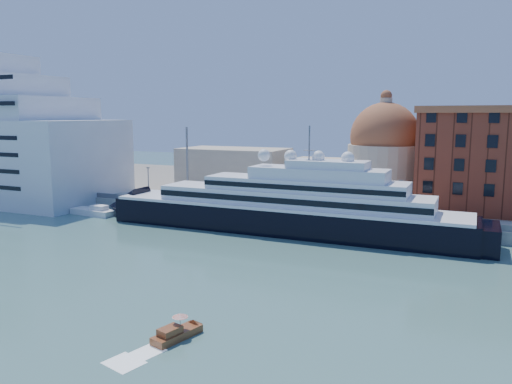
% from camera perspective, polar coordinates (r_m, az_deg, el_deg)
% --- Properties ---
extents(ground, '(400.00, 400.00, 0.00)m').
position_cam_1_polar(ground, '(84.68, -7.93, -7.25)').
color(ground, '#3A645D').
rests_on(ground, ground).
extents(quay, '(180.00, 10.00, 2.50)m').
position_cam_1_polar(quay, '(113.84, 1.12, -2.38)').
color(quay, gray).
rests_on(quay, ground).
extents(land, '(260.00, 72.00, 2.00)m').
position_cam_1_polar(land, '(151.97, 7.14, 0.26)').
color(land, slate).
rests_on(land, ground).
extents(quay_fence, '(180.00, 0.10, 1.20)m').
position_cam_1_polar(quay_fence, '(109.43, 0.21, -1.85)').
color(quay_fence, slate).
rests_on(quay_fence, quay).
extents(superyacht, '(83.25, 11.54, 24.88)m').
position_cam_1_polar(superyacht, '(101.13, 1.69, -2.04)').
color(superyacht, black).
rests_on(superyacht, ground).
extents(service_barge, '(11.92, 4.84, 2.62)m').
position_cam_1_polar(service_barge, '(123.69, -18.00, -2.15)').
color(service_barge, white).
rests_on(service_barge, ground).
extents(water_taxi, '(3.34, 6.09, 2.75)m').
position_cam_1_polar(water_taxi, '(54.86, -9.13, -15.62)').
color(water_taxi, maroon).
rests_on(water_taxi, ground).
extents(church, '(66.00, 18.00, 25.50)m').
position_cam_1_polar(church, '(132.52, 7.69, 3.33)').
color(church, beige).
rests_on(church, land).
extents(lamp_posts, '(120.80, 2.40, 18.00)m').
position_cam_1_polar(lamp_posts, '(116.45, -4.96, 2.11)').
color(lamp_posts, slate).
rests_on(lamp_posts, quay).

